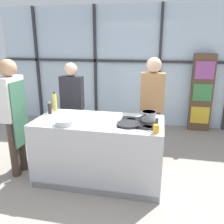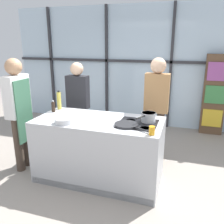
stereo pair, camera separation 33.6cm
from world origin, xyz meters
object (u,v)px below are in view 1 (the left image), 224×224
spectator_far_left (72,102)px  mixing_bowl (65,122)px  pepper_grinder (50,108)px  chef (13,111)px  spectator_center_left (152,102)px  oil_bottle (55,102)px  frying_pan (129,124)px  juice_glass_near (156,129)px  saucepan (149,116)px  white_plate (69,119)px

spectator_far_left → mixing_bowl: size_ratio=6.59×
spectator_far_left → pepper_grinder: size_ratio=8.77×
chef → spectator_center_left: size_ratio=1.00×
chef → spectator_center_left: 2.16m
chef → oil_bottle: chef is taller
spectator_far_left → oil_bottle: bearing=78.0°
frying_pan → mixing_bowl: mixing_bowl is taller
mixing_bowl → juice_glass_near: size_ratio=2.35×
spectator_center_left → mixing_bowl: spectator_center_left is taller
spectator_center_left → saucepan: (-0.01, -0.68, -0.03)m
spectator_far_left → frying_pan: (1.15, -0.93, -0.01)m
spectator_far_left → oil_bottle: (-0.10, -0.48, 0.12)m
frying_pan → juice_glass_near: 0.41m
white_plate → juice_glass_near: bearing=-12.8°
pepper_grinder → chef: bearing=-152.4°
saucepan → spectator_center_left: bearing=88.9°
saucepan → frying_pan: bearing=-133.6°
chef → frying_pan: chef is taller
spectator_center_left → juice_glass_near: size_ratio=16.50×
oil_bottle → chef: bearing=-138.9°
mixing_bowl → pepper_grinder: pepper_grinder is taller
spectator_far_left → oil_bottle: size_ratio=5.42×
chef → pepper_grinder: 0.52m
spectator_center_left → pepper_grinder: bearing=23.3°
oil_bottle → pepper_grinder: bearing=-93.4°
saucepan → juice_glass_near: bearing=-75.7°
spectator_far_left → white_plate: (0.28, -0.86, -0.02)m
saucepan → oil_bottle: bearing=172.5°
spectator_center_left → white_plate: spectator_center_left is taller
juice_glass_near → frying_pan: bearing=150.2°
saucepan → mixing_bowl: saucepan is taller
mixing_bowl → spectator_center_left: bearing=44.7°
frying_pan → mixing_bowl: size_ratio=2.07×
frying_pan → spectator_far_left: bearing=140.9°
juice_glass_near → mixing_bowl: bearing=177.4°
saucepan → pepper_grinder: size_ratio=1.85×
saucepan → spectator_far_left: bearing=153.9°
spectator_center_left → spectator_far_left: bearing=0.0°
pepper_grinder → mixing_bowl: bearing=-45.6°
chef → frying_pan: 1.72m
spectator_far_left → saucepan: (1.39, -0.68, 0.05)m
oil_bottle → white_plate: bearing=-44.1°
chef → white_plate: size_ratio=7.33×
mixing_bowl → spectator_far_left: bearing=105.9°
saucepan → pepper_grinder: (-1.50, 0.03, 0.01)m
chef → white_plate: (0.85, 0.03, -0.08)m
spectator_center_left → saucepan: 0.68m
chef → frying_pan: bearing=88.7°
spectator_far_left → chef: bearing=57.4°
saucepan → white_plate: size_ratio=1.45×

